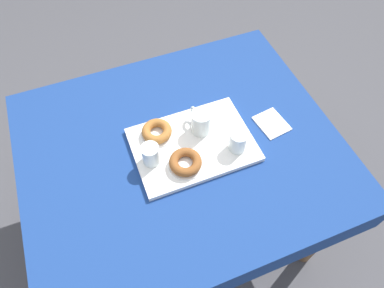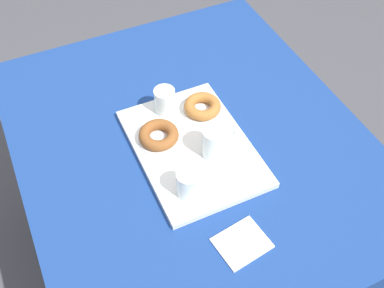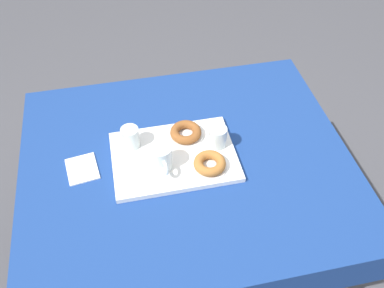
% 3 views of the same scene
% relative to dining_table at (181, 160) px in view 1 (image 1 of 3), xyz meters
% --- Properties ---
extents(ground_plane, '(6.00, 6.00, 0.00)m').
position_rel_dining_table_xyz_m(ground_plane, '(0.00, 0.00, -0.65)').
color(ground_plane, '#47474C').
extents(dining_table, '(1.22, 1.03, 0.75)m').
position_rel_dining_table_xyz_m(dining_table, '(0.00, 0.00, 0.00)').
color(dining_table, navy).
rests_on(dining_table, ground).
extents(serving_tray, '(0.45, 0.32, 0.02)m').
position_rel_dining_table_xyz_m(serving_tray, '(-0.04, 0.02, 0.11)').
color(serving_tray, white).
rests_on(serving_tray, dining_table).
extents(tea_mug_left, '(0.08, 0.12, 0.10)m').
position_rel_dining_table_xyz_m(tea_mug_left, '(-0.10, -0.03, 0.17)').
color(tea_mug_left, silver).
rests_on(tea_mug_left, serving_tray).
extents(water_glass_near, '(0.07, 0.07, 0.08)m').
position_rel_dining_table_xyz_m(water_glass_near, '(0.12, 0.03, 0.16)').
color(water_glass_near, silver).
rests_on(water_glass_near, serving_tray).
extents(water_glass_far, '(0.07, 0.07, 0.08)m').
position_rel_dining_table_xyz_m(water_glass_far, '(-0.19, 0.10, 0.16)').
color(water_glass_far, silver).
rests_on(water_glass_far, serving_tray).
extents(donut_plate_left, '(0.13, 0.13, 0.01)m').
position_rel_dining_table_xyz_m(donut_plate_left, '(0.02, 0.10, 0.12)').
color(donut_plate_left, white).
rests_on(donut_plate_left, serving_tray).
extents(sugar_donut_left, '(0.12, 0.12, 0.03)m').
position_rel_dining_table_xyz_m(sugar_donut_left, '(0.02, 0.10, 0.14)').
color(sugar_donut_left, brown).
rests_on(sugar_donut_left, donut_plate_left).
extents(donut_plate_right, '(0.13, 0.13, 0.01)m').
position_rel_dining_table_xyz_m(donut_plate_right, '(0.07, -0.07, 0.12)').
color(donut_plate_right, white).
rests_on(donut_plate_right, serving_tray).
extents(sugar_donut_right, '(0.12, 0.12, 0.03)m').
position_rel_dining_table_xyz_m(sugar_donut_right, '(0.07, -0.07, 0.14)').
color(sugar_donut_right, '#A3662D').
rests_on(sugar_donut_right, donut_plate_right).
extents(paper_napkin, '(0.12, 0.14, 0.01)m').
position_rel_dining_table_xyz_m(paper_napkin, '(-0.38, 0.03, 0.10)').
color(paper_napkin, white).
rests_on(paper_napkin, dining_table).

